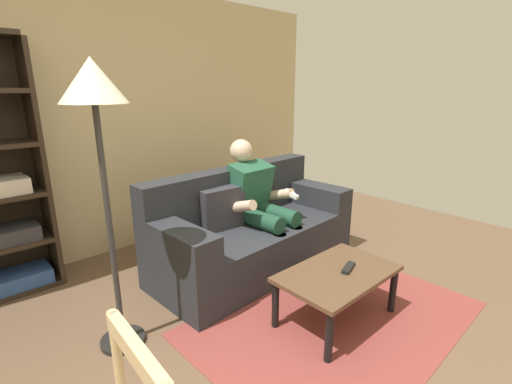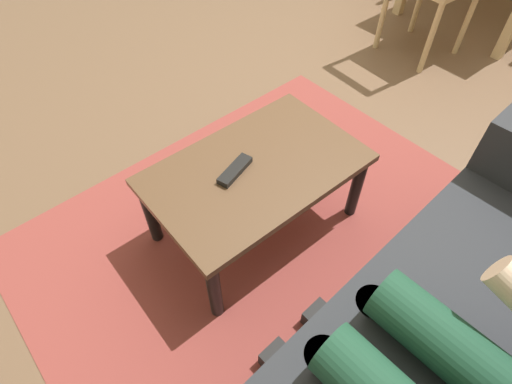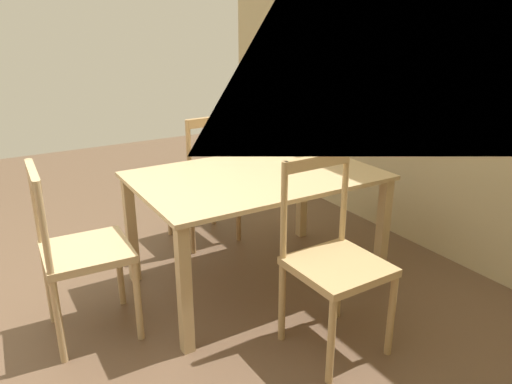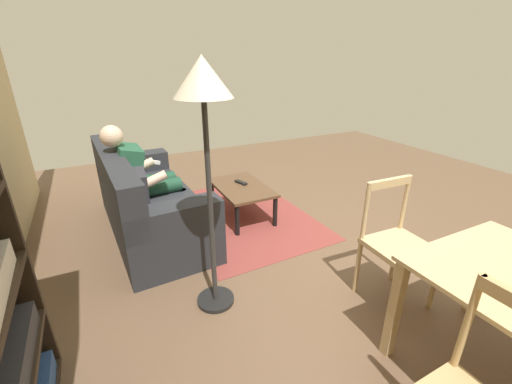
{
  "view_description": "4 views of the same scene",
  "coord_description": "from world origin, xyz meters",
  "views": [
    {
      "loc": [
        -0.83,
        -0.94,
        1.6
      ],
      "look_at": [
        1.23,
        1.33,
        0.71
      ],
      "focal_mm": 25.52,
      "sensor_mm": 36.0,
      "label": 1
    },
    {
      "loc": [
        1.81,
        1.2,
        1.5
      ],
      "look_at": [
        1.11,
        0.36,
        0.22
      ],
      "focal_mm": 28.54,
      "sensor_mm": 36.0,
      "label": 2
    },
    {
      "loc": [
        -0.28,
        2.27,
        1.59
      ],
      "look_at": [
        -1.7,
        -0.09,
        0.6
      ],
      "focal_mm": 34.43,
      "sensor_mm": 36.0,
      "label": 3
    },
    {
      "loc": [
        -2.06,
        1.76,
        1.76
      ],
      "look_at": [
        -0.24,
        0.85,
        0.9
      ],
      "focal_mm": 23.09,
      "sensor_mm": 36.0,
      "label": 4
    }
  ],
  "objects": [
    {
      "name": "dining_chair_near_wall",
      "position": [
        -1.7,
        0.65,
        0.46
      ],
      "size": [
        0.43,
        0.43,
        0.96
      ],
      "color": "tan",
      "rests_on": "ground_plane"
    },
    {
      "name": "wall_side",
      "position": [
        -3.06,
        0.0,
        1.26
      ],
      "size": [
        0.12,
        5.23,
        2.51
      ],
      "primitive_type": "cube",
      "color": "#C8B586",
      "rests_on": "ground_plane"
    },
    {
      "name": "dining_table",
      "position": [
        -1.7,
        -0.09,
        0.62
      ],
      "size": [
        1.4,
        0.93,
        0.71
      ],
      "color": "#D1B27F",
      "rests_on": "ground_plane"
    },
    {
      "name": "dining_chair_facing_couch",
      "position": [
        -0.67,
        -0.09,
        0.47
      ],
      "size": [
        0.44,
        0.44,
        0.93
      ],
      "color": "#D1B27F",
      "rests_on": "ground_plane"
    },
    {
      "name": "dining_chair_by_doorway",
      "position": [
        -1.7,
        -0.82,
        0.46
      ],
      "size": [
        0.44,
        0.44,
        0.96
      ],
      "color": "tan",
      "rests_on": "ground_plane"
    }
  ]
}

